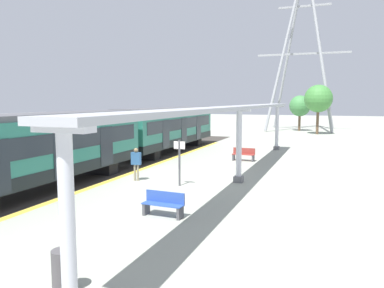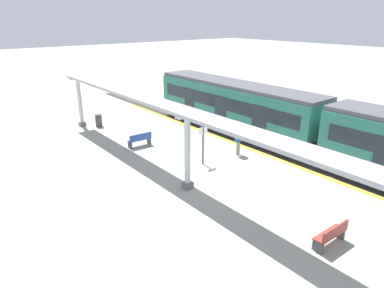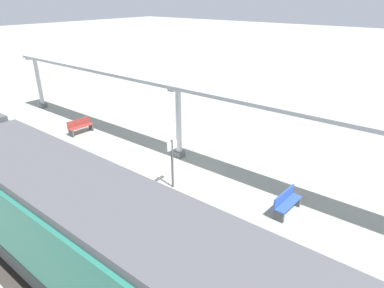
{
  "view_description": "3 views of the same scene",
  "coord_description": "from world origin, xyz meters",
  "px_view_note": "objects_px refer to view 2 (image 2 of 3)",
  "views": [
    {
      "loc": [
        7.27,
        -18.1,
        4.06
      ],
      "look_at": [
        0.02,
        1.14,
        1.66
      ],
      "focal_mm": 35.17,
      "sensor_mm": 36.0,
      "label": 1
    },
    {
      "loc": [
        11.99,
        11.49,
        7.68
      ],
      "look_at": [
        2.0,
        -0.94,
        1.77
      ],
      "focal_mm": 32.17,
      "sensor_mm": 36.0,
      "label": 2
    },
    {
      "loc": [
        -8.8,
        -10.36,
        7.61
      ],
      "look_at": [
        1.06,
        -2.46,
        2.01
      ],
      "focal_mm": 31.64,
      "sensor_mm": 36.0,
      "label": 3
    }
  ],
  "objects_px": {
    "platform_info_sign": "(203,141)",
    "canopy_pillar_nearest": "(80,102)",
    "bench_near_end": "(332,235)",
    "canopy_pillar_second": "(187,152)",
    "bench_mid_platform": "(140,140)",
    "trash_bin": "(99,121)",
    "train_near_carriage": "(234,106)",
    "passenger_waiting_near_edge": "(239,138)"
  },
  "relations": [
    {
      "from": "platform_info_sign",
      "to": "canopy_pillar_nearest",
      "type": "bearing_deg",
      "value": -77.49
    },
    {
      "from": "bench_near_end",
      "to": "platform_info_sign",
      "type": "height_order",
      "value": "platform_info_sign"
    },
    {
      "from": "canopy_pillar_second",
      "to": "bench_mid_platform",
      "type": "relative_size",
      "value": 2.39
    },
    {
      "from": "bench_mid_platform",
      "to": "trash_bin",
      "type": "xyz_separation_m",
      "value": [
        0.24,
        -5.54,
        0.02
      ]
    },
    {
      "from": "train_near_carriage",
      "to": "bench_near_end",
      "type": "bearing_deg",
      "value": 59.87
    },
    {
      "from": "train_near_carriage",
      "to": "bench_mid_platform",
      "type": "xyz_separation_m",
      "value": [
        6.81,
        -1.45,
        -1.39
      ]
    },
    {
      "from": "train_near_carriage",
      "to": "bench_near_end",
      "type": "xyz_separation_m",
      "value": [
        6.7,
        11.54,
        -1.39
      ]
    },
    {
      "from": "canopy_pillar_second",
      "to": "trash_bin",
      "type": "distance_m",
      "value": 11.98
    },
    {
      "from": "trash_bin",
      "to": "canopy_pillar_second",
      "type": "bearing_deg",
      "value": 85.6
    },
    {
      "from": "train_near_carriage",
      "to": "trash_bin",
      "type": "bearing_deg",
      "value": -44.78
    },
    {
      "from": "bench_near_end",
      "to": "canopy_pillar_nearest",
      "type": "bearing_deg",
      "value": -86.28
    },
    {
      "from": "canopy_pillar_nearest",
      "to": "trash_bin",
      "type": "distance_m",
      "value": 1.89
    },
    {
      "from": "platform_info_sign",
      "to": "passenger_waiting_near_edge",
      "type": "height_order",
      "value": "platform_info_sign"
    },
    {
      "from": "canopy_pillar_nearest",
      "to": "trash_bin",
      "type": "bearing_deg",
      "value": 134.74
    },
    {
      "from": "train_near_carriage",
      "to": "canopy_pillar_second",
      "type": "bearing_deg",
      "value": 31.47
    },
    {
      "from": "platform_info_sign",
      "to": "passenger_waiting_near_edge",
      "type": "relative_size",
      "value": 1.32
    },
    {
      "from": "train_near_carriage",
      "to": "passenger_waiting_near_edge",
      "type": "xyz_separation_m",
      "value": [
        3.02,
        3.41,
        -0.79
      ]
    },
    {
      "from": "train_near_carriage",
      "to": "passenger_waiting_near_edge",
      "type": "relative_size",
      "value": 8.15
    },
    {
      "from": "canopy_pillar_second",
      "to": "platform_info_sign",
      "type": "relative_size",
      "value": 1.65
    },
    {
      "from": "canopy_pillar_nearest",
      "to": "platform_info_sign",
      "type": "height_order",
      "value": "canopy_pillar_nearest"
    },
    {
      "from": "canopy_pillar_second",
      "to": "passenger_waiting_near_edge",
      "type": "xyz_separation_m",
      "value": [
        -4.94,
        -1.47,
        -0.8
      ]
    },
    {
      "from": "canopy_pillar_second",
      "to": "bench_mid_platform",
      "type": "distance_m",
      "value": 6.58
    },
    {
      "from": "train_near_carriage",
      "to": "passenger_waiting_near_edge",
      "type": "height_order",
      "value": "train_near_carriage"
    },
    {
      "from": "train_near_carriage",
      "to": "canopy_pillar_nearest",
      "type": "xyz_separation_m",
      "value": [
        7.96,
        -7.92,
        0.01
      ]
    },
    {
      "from": "platform_info_sign",
      "to": "bench_near_end",
      "type": "bearing_deg",
      "value": 81.98
    },
    {
      "from": "canopy_pillar_second",
      "to": "platform_info_sign",
      "type": "height_order",
      "value": "canopy_pillar_second"
    },
    {
      "from": "canopy_pillar_nearest",
      "to": "bench_mid_platform",
      "type": "height_order",
      "value": "canopy_pillar_nearest"
    },
    {
      "from": "bench_near_end",
      "to": "trash_bin",
      "type": "height_order",
      "value": "trash_bin"
    },
    {
      "from": "train_near_carriage",
      "to": "bench_near_end",
      "type": "relative_size",
      "value": 9.01
    },
    {
      "from": "train_near_carriage",
      "to": "canopy_pillar_nearest",
      "type": "relative_size",
      "value": 3.75
    },
    {
      "from": "bench_mid_platform",
      "to": "canopy_pillar_nearest",
      "type": "bearing_deg",
      "value": -79.89
    },
    {
      "from": "bench_mid_platform",
      "to": "canopy_pillar_second",
      "type": "bearing_deg",
      "value": 79.67
    },
    {
      "from": "train_near_carriage",
      "to": "bench_near_end",
      "type": "height_order",
      "value": "train_near_carriage"
    },
    {
      "from": "bench_near_end",
      "to": "platform_info_sign",
      "type": "relative_size",
      "value": 0.69
    },
    {
      "from": "canopy_pillar_nearest",
      "to": "bench_near_end",
      "type": "height_order",
      "value": "canopy_pillar_nearest"
    },
    {
      "from": "bench_mid_platform",
      "to": "platform_info_sign",
      "type": "xyz_separation_m",
      "value": [
        -1.3,
        4.57,
        0.89
      ]
    },
    {
      "from": "canopy_pillar_nearest",
      "to": "canopy_pillar_second",
      "type": "height_order",
      "value": "same"
    },
    {
      "from": "trash_bin",
      "to": "passenger_waiting_near_edge",
      "type": "xyz_separation_m",
      "value": [
        -4.02,
        10.4,
        0.58
      ]
    },
    {
      "from": "train_near_carriage",
      "to": "bench_mid_platform",
      "type": "relative_size",
      "value": 8.97
    },
    {
      "from": "bench_near_end",
      "to": "trash_bin",
      "type": "distance_m",
      "value": 18.54
    },
    {
      "from": "canopy_pillar_nearest",
      "to": "trash_bin",
      "type": "relative_size",
      "value": 3.93
    },
    {
      "from": "canopy_pillar_second",
      "to": "trash_bin",
      "type": "bearing_deg",
      "value": -94.4
    }
  ]
}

